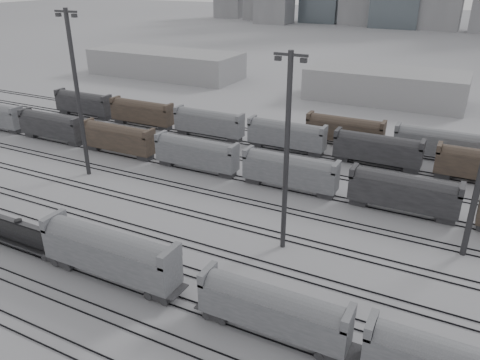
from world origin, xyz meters
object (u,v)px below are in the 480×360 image
at_px(tank_car_b, 21,233).
at_px(hopper_car_a, 110,251).
at_px(hopper_car_b, 273,308).
at_px(light_mast_c, 287,151).

height_order(tank_car_b, hopper_car_a, hopper_car_a).
bearing_deg(hopper_car_b, hopper_car_a, -180.00).
relative_size(tank_car_b, hopper_car_b, 1.07).
distance_m(hopper_car_a, hopper_car_b, 19.21).
bearing_deg(light_mast_c, tank_car_b, -152.34).
relative_size(hopper_car_b, light_mast_c, 0.61).
bearing_deg(light_mast_c, hopper_car_b, -71.41).
height_order(hopper_car_b, light_mast_c, light_mast_c).
distance_m(tank_car_b, light_mast_c, 33.74).
xyz_separation_m(tank_car_b, light_mast_c, (28.41, 14.89, 10.46)).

